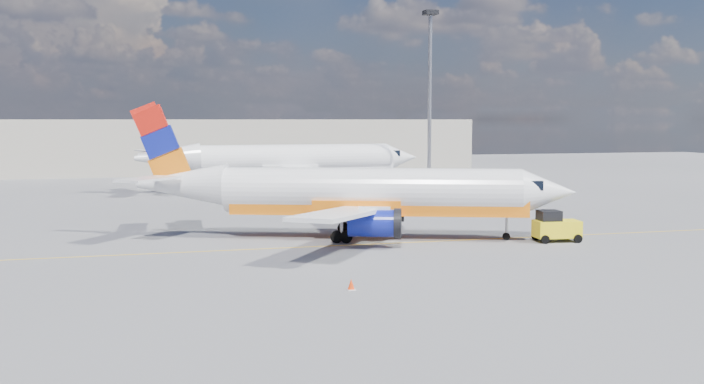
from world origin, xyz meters
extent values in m
plane|color=#5D5D61|center=(0.00, 0.00, 0.00)|extent=(240.00, 240.00, 0.00)
cube|color=yellow|center=(0.00, 3.00, 0.01)|extent=(70.00, 0.15, 0.01)
cube|color=#A79F90|center=(5.00, 75.00, 4.00)|extent=(70.00, 14.00, 8.00)
cylinder|color=white|center=(4.93, 5.39, 3.25)|extent=(19.68, 9.77, 3.07)
cone|color=white|center=(15.93, 1.32, 3.25)|extent=(4.45, 4.13, 3.07)
cone|color=white|center=(-7.34, 9.93, 3.56)|extent=(6.94, 4.93, 2.91)
cube|color=black|center=(14.75, 1.76, 3.75)|extent=(2.16, 2.48, 0.63)
cube|color=orange|center=(5.35, 5.24, 2.21)|extent=(19.50, 9.26, 1.08)
cube|color=white|center=(5.85, 11.79, 2.44)|extent=(4.06, 11.08, 0.72)
cube|color=white|center=(1.47, -0.06, 2.44)|extent=(8.49, 10.57, 0.72)
cylinder|color=navy|center=(6.76, 9.04, 1.58)|extent=(3.64, 2.74, 1.71)
cylinder|color=navy|center=(3.94, 1.43, 1.58)|extent=(3.64, 2.74, 1.71)
cylinder|color=black|center=(8.12, 8.54, 1.58)|extent=(1.08, 1.93, 1.90)
cylinder|color=black|center=(5.30, 0.93, 1.58)|extent=(1.08, 1.93, 1.90)
cube|color=orange|center=(-8.61, 10.40, 6.32)|extent=(4.07, 1.72, 5.63)
cube|color=white|center=(-7.61, 13.11, 4.15)|extent=(2.17, 4.59, 0.16)
cube|color=white|center=(-9.61, 7.69, 4.15)|extent=(4.35, 4.77, 0.16)
cylinder|color=gray|center=(13.39, 2.26, 1.13)|extent=(0.21, 0.21, 1.90)
cylinder|color=black|center=(13.39, 2.26, 0.25)|extent=(0.55, 0.38, 0.51)
cylinder|color=black|center=(3.99, 8.05, 0.41)|extent=(0.88, 0.60, 0.81)
cylinder|color=black|center=(2.48, 3.99, 0.41)|extent=(0.88, 0.60, 0.81)
cylinder|color=white|center=(7.05, 42.44, 3.54)|extent=(21.72, 4.14, 3.34)
cone|color=white|center=(19.81, 42.91, 3.54)|extent=(4.05, 3.48, 3.34)
cone|color=white|center=(-7.19, 41.91, 3.88)|extent=(6.99, 3.43, 3.17)
cube|color=black|center=(18.44, 42.86, 4.08)|extent=(1.75, 2.32, 0.69)
cube|color=white|center=(7.54, 42.45, 2.41)|extent=(21.70, 3.55, 1.18)
cube|color=white|center=(5.32, 49.25, 2.65)|extent=(6.30, 12.20, 0.79)
cube|color=white|center=(5.83, 35.51, 2.65)|extent=(5.50, 12.18, 0.79)
cylinder|color=white|center=(7.37, 46.87, 1.72)|extent=(3.60, 2.00, 1.87)
cylinder|color=white|center=(7.70, 38.04, 1.72)|extent=(3.60, 2.00, 1.87)
cylinder|color=black|center=(8.95, 46.93, 1.72)|extent=(0.57, 2.08, 2.06)
cylinder|color=black|center=(9.27, 38.09, 1.72)|extent=(0.57, 2.08, 2.06)
cube|color=red|center=(-8.66, 41.85, 6.88)|extent=(4.62, 0.47, 6.13)
cube|color=white|center=(-8.78, 44.99, 4.52)|extent=(3.72, 5.36, 0.18)
cube|color=white|center=(-8.54, 38.71, 4.52)|extent=(3.42, 5.32, 0.18)
cylinder|color=gray|center=(16.87, 42.80, 1.23)|extent=(0.18, 0.18, 2.06)
cylinder|color=black|center=(16.87, 42.80, 0.28)|extent=(0.56, 0.26, 0.55)
cylinder|color=black|center=(5.00, 44.72, 0.44)|extent=(0.90, 0.41, 0.88)
cylinder|color=black|center=(5.17, 40.01, 0.44)|extent=(0.90, 0.41, 0.88)
cylinder|color=black|center=(15.31, 1.76, 0.28)|extent=(0.58, 0.29, 0.56)
cylinder|color=black|center=(15.12, 0.20, 0.28)|extent=(0.58, 0.29, 0.56)
cylinder|color=black|center=(17.54, 1.50, 0.28)|extent=(0.58, 0.29, 0.56)
cylinder|color=black|center=(17.35, -0.06, 0.28)|extent=(0.58, 0.29, 0.56)
cube|color=yellow|center=(16.33, 0.85, 0.84)|extent=(3.08, 1.90, 1.12)
cube|color=black|center=(15.77, 0.91, 1.74)|extent=(1.49, 1.49, 0.67)
cube|color=white|center=(-0.60, -9.79, 0.02)|extent=(0.38, 0.38, 0.04)
cone|color=#FF3A0A|center=(-0.60, -9.79, 0.29)|extent=(0.32, 0.32, 0.50)
cylinder|color=gray|center=(21.77, 38.74, 9.82)|extent=(0.43, 0.43, 19.64)
cube|color=black|center=(21.77, 38.74, 19.93)|extent=(1.47, 1.47, 0.49)
camera|label=1|loc=(-10.14, -44.94, 8.04)|focal=40.00mm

